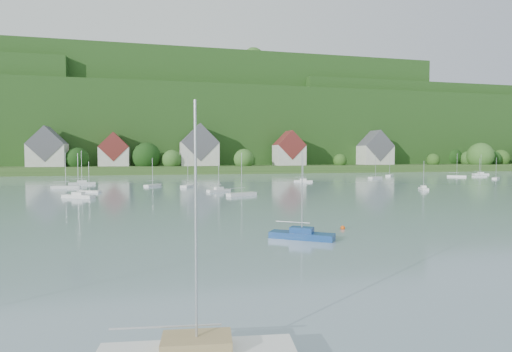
{
  "coord_description": "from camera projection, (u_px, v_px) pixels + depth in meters",
  "views": [
    {
      "loc": [
        -14.1,
        4.59,
        7.61
      ],
      "look_at": [
        2.92,
        75.0,
        4.0
      ],
      "focal_mm": 29.7,
      "sensor_mm": 36.0,
      "label": 1
    }
  ],
  "objects": [
    {
      "name": "far_shore_strip",
      "position": [
        186.0,
        168.0,
        193.32
      ],
      "size": [
        600.0,
        60.0,
        3.0
      ],
      "primitive_type": "cube",
      "color": "#2D4F1D",
      "rests_on": "ground"
    },
    {
      "name": "forested_ridge",
      "position": [
        178.0,
        130.0,
        258.92
      ],
      "size": [
        620.0,
        181.22,
        69.89
      ],
      "color": "#1A3E13",
      "rests_on": "ground"
    },
    {
      "name": "village_building_0",
      "position": [
        48.0,
        150.0,
        167.39
      ],
      "size": [
        14.0,
        10.4,
        16.0
      ],
      "color": "beige",
      "rests_on": "far_shore_strip"
    },
    {
      "name": "village_building_1",
      "position": [
        114.0,
        152.0,
        175.24
      ],
      "size": [
        12.0,
        9.36,
        14.0
      ],
      "color": "beige",
      "rests_on": "far_shore_strip"
    },
    {
      "name": "village_building_2",
      "position": [
        199.0,
        149.0,
        182.41
      ],
      "size": [
        16.0,
        11.44,
        18.0
      ],
      "color": "beige",
      "rests_on": "far_shore_strip"
    },
    {
      "name": "village_building_3",
      "position": [
        289.0,
        151.0,
        189.89
      ],
      "size": [
        13.0,
        10.4,
        15.5
      ],
      "color": "beige",
      "rests_on": "far_shore_strip"
    },
    {
      "name": "village_building_4",
      "position": [
        375.0,
        151.0,
        204.33
      ],
      "size": [
        15.0,
        10.4,
        16.5
      ],
      "color": "beige",
      "rests_on": "far_shore_strip"
    },
    {
      "name": "near_sailboat_1",
      "position": [
        302.0,
        234.0,
        38.28
      ],
      "size": [
        5.74,
        4.68,
        7.9
      ],
      "rotation": [
        0.0,
        0.0,
        -0.61
      ],
      "color": "navy",
      "rests_on": "ground"
    },
    {
      "name": "mooring_buoy_3",
      "position": [
        343.0,
        229.0,
        43.38
      ],
      "size": [
        0.48,
        0.48,
        0.48
      ],
      "primitive_type": "sphere",
      "color": "#F3540F",
      "rests_on": "ground"
    },
    {
      "name": "far_sailboat_cluster",
      "position": [
        236.0,
        182.0,
        113.41
      ],
      "size": [
        197.36,
        63.27,
        8.71
      ],
      "color": "white",
      "rests_on": "ground"
    }
  ]
}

